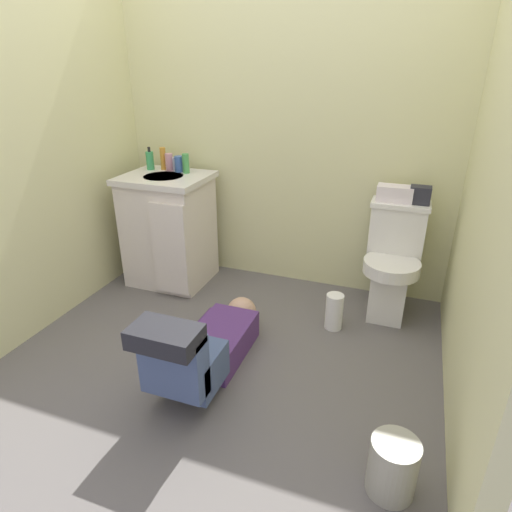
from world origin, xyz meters
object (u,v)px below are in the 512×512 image
Objects in this scene: bottle_pink at (169,162)px; trash_can at (393,467)px; toilet at (392,262)px; toiletry_bag at (420,195)px; faucet at (174,164)px; bottle_amber at (163,158)px; bottle_blue at (179,164)px; tissue_box at (395,193)px; soap_dispenser at (150,160)px; bottle_green at (186,164)px; person_plumber at (205,346)px; vanity_cabinet at (169,229)px; paper_towel_roll at (334,312)px.

bottle_pink is 2.42m from trash_can.
toiletry_bag is at bearing 40.77° from toilet.
bottle_amber is (-0.10, 0.02, 0.03)m from faucet.
bottle_pink reaches higher than faucet.
trash_can is at bearing -84.48° from toilet.
toilet is 6.05× the size of toiletry_bag.
toilet is 6.56× the size of bottle_blue.
toilet reaches higher than trash_can.
trash_can is at bearing -40.58° from bottle_blue.
soap_dispenser is (-1.75, -0.04, 0.09)m from tissue_box.
toilet is 1.68m from faucet.
bottle_green is (-1.49, 0.04, 0.52)m from toilet.
tissue_box is 1.64m from trash_can.
trash_can is at bearing -21.33° from person_plumber.
bottle_pink is 0.50× the size of trash_can.
bottle_pink is (-1.60, -0.02, 0.08)m from tissue_box.
bottle_amber is 0.07m from bottle_pink.
bottle_amber reaches higher than bottle_green.
bottle_green is (0.21, -0.04, -0.01)m from bottle_amber.
faucet reaches higher than toilet.
tissue_box is (1.56, 0.02, -0.07)m from faucet.
bottle_blue is (0.04, 0.13, 0.46)m from vanity_cabinet.
person_plumber is 1.56m from bottle_amber.
bottle_green is (0.30, -0.01, 0.00)m from soap_dispenser.
soap_dispenser reaches higher than paper_towel_roll.
paper_towel_roll is at bearing 50.29° from person_plumber.
bottle_pink is 0.53× the size of paper_towel_roll.
soap_dispenser reaches higher than faucet.
bottle_blue is (0.08, -0.01, -0.01)m from bottle_pink.
person_plumber is 9.32× the size of bottle_blue.
soap_dispenser reaches higher than bottle_amber.
bottle_pink reaches higher than trash_can.
bottle_amber is (-1.81, -0.00, 0.10)m from toiletry_bag.
toilet is 1.61m from vanity_cabinet.
soap_dispenser is at bearing -158.31° from bottle_amber.
faucet is 1.56m from tissue_box.
trash_can is 1.16m from paper_towel_roll.
bottle_blue is 0.07m from bottle_green.
bottle_green reaches higher than faucet.
bottle_blue reaches higher than tissue_box.
bottle_amber reaches higher than bottle_blue.
person_plumber is 1.58m from soap_dispenser.
paper_towel_roll is at bearing -121.88° from tissue_box.
toilet is at bearing -2.59° from faucet.
trash_can is (1.63, -1.44, -0.76)m from bottle_green.
trash_can is at bearing -83.10° from tissue_box.
paper_towel_roll is at bearing -16.71° from faucet.
bottle_pink is at bearing 163.93° from paper_towel_roll.
bottle_pink is 0.15m from bottle_green.
faucet is at bearing 163.54° from bottle_blue.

